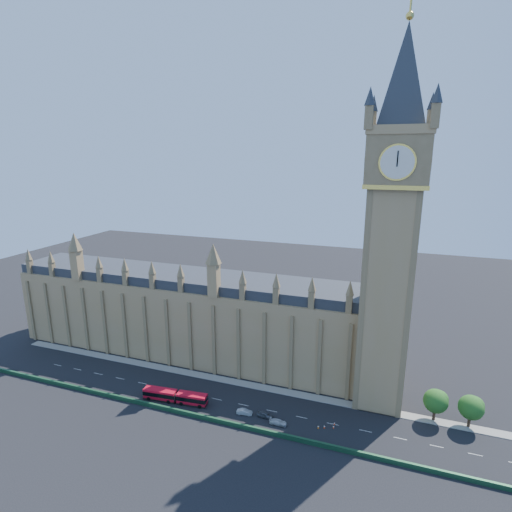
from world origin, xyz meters
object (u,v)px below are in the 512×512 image
(car_grey, at_px, (265,415))
(car_white, at_px, (278,422))
(red_bus, at_px, (175,396))
(car_silver, at_px, (245,412))

(car_grey, relative_size, car_white, 0.95)
(red_bus, relative_size, car_silver, 4.45)
(car_grey, xyz_separation_m, car_silver, (-5.32, -0.57, -0.03))
(car_grey, bearing_deg, red_bus, 99.51)
(car_grey, xyz_separation_m, car_white, (4.07, -1.57, -0.07))
(car_silver, relative_size, car_white, 0.93)
(red_bus, distance_m, car_silver, 19.93)
(red_bus, bearing_deg, car_grey, -1.69)
(car_silver, xyz_separation_m, car_white, (9.39, -1.00, -0.04))
(car_grey, bearing_deg, car_white, -105.24)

